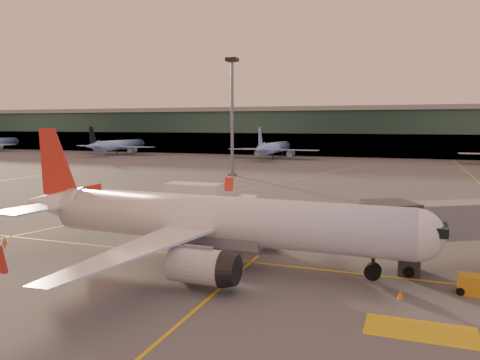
% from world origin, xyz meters
% --- Properties ---
extents(ground, '(600.00, 600.00, 0.00)m').
position_xyz_m(ground, '(0.00, 0.00, 0.00)').
color(ground, '#4C4F54').
rests_on(ground, ground).
extents(taxi_markings, '(100.12, 173.00, 0.01)m').
position_xyz_m(taxi_markings, '(-7.32, 44.49, 0.01)').
color(taxi_markings, gold).
rests_on(taxi_markings, ground).
extents(terminal, '(400.00, 20.00, 17.60)m').
position_xyz_m(terminal, '(0.00, 141.79, 8.76)').
color(terminal, '#19382D').
rests_on(terminal, ground).
extents(mast_west_near, '(2.40, 2.40, 25.60)m').
position_xyz_m(mast_west_near, '(-20.00, 66.00, 14.86)').
color(mast_west_near, slate).
rests_on(mast_west_near, ground).
extents(distant_aircraft_row, '(290.00, 34.00, 13.00)m').
position_xyz_m(distant_aircraft_row, '(-21.00, 118.00, 0.00)').
color(distant_aircraft_row, '#93BDF7').
rests_on(distant_aircraft_row, ground).
extents(main_airplane, '(36.38, 32.69, 11.00)m').
position_xyz_m(main_airplane, '(1.79, 3.42, 3.57)').
color(main_airplane, white).
rests_on(main_airplane, ground).
extents(catering_truck, '(6.29, 2.96, 4.83)m').
position_xyz_m(catering_truck, '(-5.27, 15.80, 2.74)').
color(catering_truck, '#AC1827').
rests_on(catering_truck, ground).
extents(gpu_cart, '(2.44, 1.64, 1.34)m').
position_xyz_m(gpu_cart, '(21.54, 3.12, 0.65)').
color(gpu_cart, '#C68B18').
rests_on(gpu_cart, ground).
extents(cone_tail, '(0.49, 0.49, 0.62)m').
position_xyz_m(cone_tail, '(-19.36, 2.90, 0.30)').
color(cone_tail, orange).
rests_on(cone_tail, ground).
extents(cone_wing_left, '(0.40, 0.40, 0.51)m').
position_xyz_m(cone_wing_left, '(1.67, 20.66, 0.24)').
color(cone_wing_left, orange).
rests_on(cone_wing_left, ground).
extents(cone_fwd, '(0.44, 0.44, 0.56)m').
position_xyz_m(cone_fwd, '(16.83, 0.67, 0.27)').
color(cone_fwd, orange).
rests_on(cone_fwd, ground).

